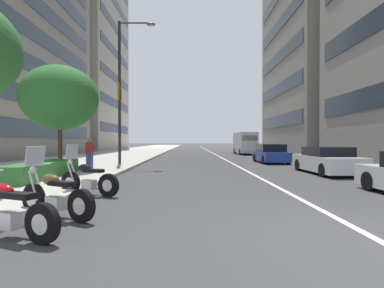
{
  "coord_description": "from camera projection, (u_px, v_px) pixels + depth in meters",
  "views": [
    {
      "loc": [
        -4.6,
        3.04,
        1.6
      ],
      "look_at": [
        11.53,
        2.93,
        1.45
      ],
      "focal_mm": 28.65,
      "sensor_mm": 36.0,
      "label": 1
    }
  ],
  "objects": [
    {
      "name": "sidewalk_right_plaza",
      "position": [
        118.0,
        155.0,
        34.56
      ],
      "size": [
        160.0,
        9.64,
        0.15
      ],
      "primitive_type": "cube",
      "color": "#B2ADA3",
      "rests_on": "ground"
    },
    {
      "name": "lane_centre_stripe",
      "position": [
        213.0,
        153.0,
        39.64
      ],
      "size": [
        110.0,
        0.16,
        0.01
      ],
      "primitive_type": "cube",
      "color": "silver",
      "rests_on": "ground"
    },
    {
      "name": "motorcycle_by_sign_pole",
      "position": [
        9.0,
        213.0,
        5.03
      ],
      "size": [
        0.97,
        1.99,
        1.1
      ],
      "rotation": [
        0.0,
        0.0,
        1.17
      ],
      "color": "black",
      "rests_on": "ground"
    },
    {
      "name": "motorcycle_nearest_camera",
      "position": [
        55.0,
        196.0,
        6.38
      ],
      "size": [
        1.15,
        1.94,
        1.49
      ],
      "rotation": [
        0.0,
        0.0,
        1.06
      ],
      "color": "black",
      "rests_on": "ground"
    },
    {
      "name": "motorcycle_under_tarp",
      "position": [
        88.0,
        180.0,
        9.07
      ],
      "size": [
        1.02,
        1.98,
        1.49
      ],
      "rotation": [
        0.0,
        0.0,
        1.14
      ],
      "color": "black",
      "rests_on": "ground"
    },
    {
      "name": "car_lead_in_lane",
      "position": [
        327.0,
        161.0,
        15.04
      ],
      "size": [
        4.58,
        1.92,
        1.32
      ],
      "rotation": [
        0.0,
        0.0,
        0.01
      ],
      "color": "silver",
      "rests_on": "ground"
    },
    {
      "name": "car_following_behind",
      "position": [
        271.0,
        154.0,
        22.5
      ],
      "size": [
        4.19,
        1.93,
        1.37
      ],
      "rotation": [
        0.0,
        0.0,
        0.01
      ],
      "color": "navy",
      "rests_on": "ground"
    },
    {
      "name": "delivery_van_ahead",
      "position": [
        245.0,
        143.0,
        36.88
      ],
      "size": [
        5.66,
        2.11,
        2.61
      ],
      "rotation": [
        0.0,
        0.0,
        0.02
      ],
      "color": "silver",
      "rests_on": "ground"
    },
    {
      "name": "street_lamp_with_banners",
      "position": [
        124.0,
        80.0,
        19.81
      ],
      "size": [
        1.26,
        2.44,
        9.2
      ],
      "color": "#232326",
      "rests_on": "sidewalk_right_plaza"
    },
    {
      "name": "clipped_hedge_bed",
      "position": [
        42.0,
        170.0,
        12.19
      ],
      "size": [
        4.97,
        1.1,
        0.61
      ],
      "primitive_type": "cube",
      "color": "#337033",
      "rests_on": "sidewalk_right_plaza"
    },
    {
      "name": "street_tree_mid_sidewalk",
      "position": [
        60.0,
        98.0,
        15.38
      ],
      "size": [
        3.8,
        3.8,
        5.25
      ],
      "color": "#473323",
      "rests_on": "sidewalk_right_plaza"
    },
    {
      "name": "pedestrian_on_plaza",
      "position": [
        90.0,
        154.0,
        15.3
      ],
      "size": [
        0.42,
        0.29,
        1.6
      ],
      "rotation": [
        0.0,
        0.0,
        4.64
      ],
      "color": "#33478C",
      "rests_on": "sidewalk_right_plaza"
    },
    {
      "name": "office_tower_far_right_block",
      "position": [
        74.0,
        19.0,
        57.74
      ],
      "size": [
        23.07,
        15.86,
        49.39
      ],
      "color": "#B7B2A3",
      "rests_on": "ground"
    }
  ]
}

